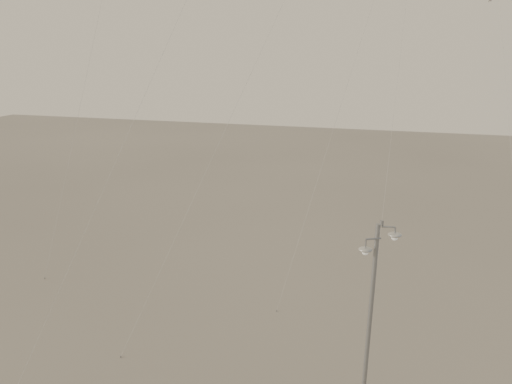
# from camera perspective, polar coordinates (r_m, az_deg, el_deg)

# --- Properties ---
(street_lamp) EXTENTS (1.53, 0.91, 8.49)m
(street_lamp) POSITION_cam_1_polar(r_m,az_deg,el_deg) (23.12, 11.44, -12.19)
(street_lamp) COLOR gray
(street_lamp) RESTS_ON ground
(kite_1) EXTENTS (7.08, 13.63, 22.11)m
(kite_1) POSITION_cam_1_polar(r_m,az_deg,el_deg) (32.66, 1.90, 16.52)
(kite_1) COLOR #302A28
(kite_1) RESTS_ON ground
(kite_3) EXTENTS (6.23, 13.46, 22.94)m
(kite_3) POSITION_cam_1_polar(r_m,az_deg,el_deg) (30.23, -7.38, 17.47)
(kite_3) COLOR maroon
(kite_3) RESTS_ON ground
(kite_4) EXTENTS (2.99, 6.41, 18.91)m
(kite_4) POSITION_cam_1_polar(r_m,az_deg,el_deg) (32.46, 23.43, 12.90)
(kite_4) COLOR #302A28
(kite_4) RESTS_ON ground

